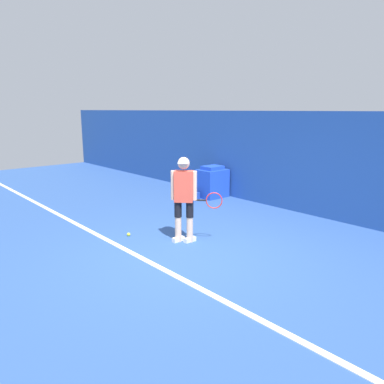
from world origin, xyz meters
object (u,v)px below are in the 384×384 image
at_px(tennis_player, 185,196).
at_px(equipment_bag, 187,195).
at_px(tennis_ball, 129,234).
at_px(covered_chair, 212,182).

bearing_deg(tennis_player, equipment_bag, 95.74).
distance_m(tennis_player, tennis_ball, 1.43).
relative_size(covered_chair, equipment_bag, 1.33).
bearing_deg(tennis_player, tennis_ball, 170.29).
xyz_separation_m(tennis_player, tennis_ball, (-0.96, -0.63, -0.85)).
relative_size(tennis_ball, equipment_bag, 0.10).
relative_size(tennis_player, equipment_bag, 2.40).
height_order(tennis_player, tennis_ball, tennis_player).
bearing_deg(covered_chair, tennis_player, -52.15).
height_order(tennis_ball, equipment_bag, equipment_bag).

